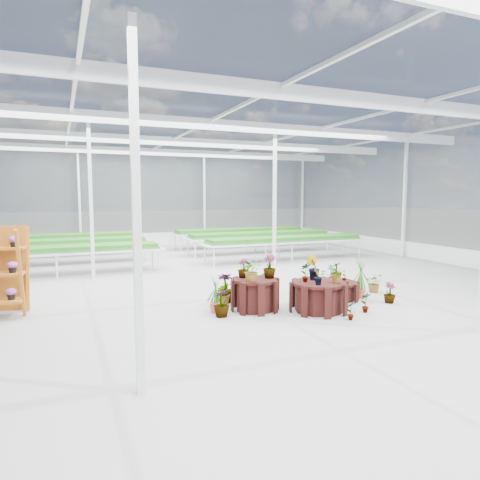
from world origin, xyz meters
name	(u,v)px	position (x,y,z in m)	size (l,w,h in m)	color
ground_plane	(239,299)	(0.00, 0.00, 0.00)	(24.00, 24.00, 0.00)	gray
greenhouse_shell	(239,204)	(0.00, 0.00, 2.25)	(18.00, 24.00, 4.50)	white
steel_frame	(239,204)	(0.00, 0.00, 2.25)	(18.00, 24.00, 4.50)	silver
nursery_benches	(168,247)	(0.00, 7.20, 0.42)	(16.00, 7.00, 0.84)	silver
plinth_tall	(255,295)	(-0.07, -1.06, 0.34)	(1.00, 1.00, 0.68)	black
plinth_mid	(319,296)	(1.13, -1.66, 0.32)	(1.21, 1.21, 0.64)	black
plinth_low	(338,291)	(2.13, -0.96, 0.21)	(0.94, 0.94, 0.42)	black
nursery_plants	(290,282)	(0.96, -0.73, 0.47)	(4.84, 3.11, 1.19)	#226318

